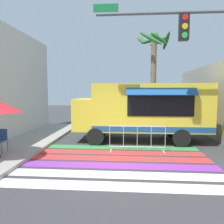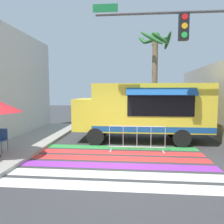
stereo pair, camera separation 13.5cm
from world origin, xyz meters
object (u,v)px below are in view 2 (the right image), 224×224
at_px(traffic_signal_pole, 201,49).
at_px(barricade_front, 137,139).
at_px(food_truck, 141,109).
at_px(folding_chair, 1,138).
at_px(palm_tree, 155,62).

distance_m(traffic_signal_pole, barricade_front, 4.00).
distance_m(food_truck, barricade_front, 2.21).
bearing_deg(food_truck, folding_chair, -151.21).
height_order(traffic_signal_pole, barricade_front, traffic_signal_pole).
xyz_separation_m(folding_chair, palm_tree, (6.28, 7.20, 3.63)).
bearing_deg(traffic_signal_pole, palm_tree, 97.89).
relative_size(food_truck, palm_tree, 0.99).
height_order(traffic_signal_pole, folding_chair, traffic_signal_pole).
bearing_deg(palm_tree, traffic_signal_pole, -82.11).
bearing_deg(traffic_signal_pole, food_truck, 129.88).
distance_m(food_truck, folding_chair, 6.03).
distance_m(traffic_signal_pole, folding_chair, 7.90).
bearing_deg(folding_chair, barricade_front, -6.10).
bearing_deg(food_truck, traffic_signal_pole, -50.12).
bearing_deg(folding_chair, food_truck, 12.15).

